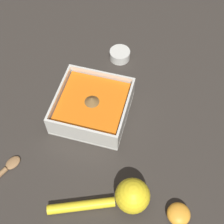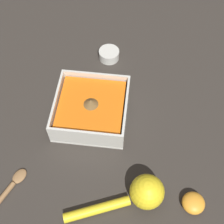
{
  "view_description": "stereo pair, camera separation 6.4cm",
  "coord_description": "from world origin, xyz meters",
  "px_view_note": "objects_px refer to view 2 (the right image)",
  "views": [
    {
      "loc": [
        -0.45,
        -0.14,
        0.71
      ],
      "look_at": [
        -0.04,
        -0.02,
        0.03
      ],
      "focal_mm": 50.0,
      "sensor_mm": 36.0,
      "label": 1
    },
    {
      "loc": [
        -0.47,
        -0.08,
        0.71
      ],
      "look_at": [
        -0.04,
        -0.02,
        0.03
      ],
      "focal_mm": 50.0,
      "sensor_mm": 36.0,
      "label": 2
    }
  ],
  "objects_px": {
    "lemon_squeezer": "(140,194)",
    "wooden_spoon": "(0,200)",
    "square_dish": "(91,109)",
    "spice_bowl": "(109,55)",
    "lemon_half": "(193,203)"
  },
  "relations": [
    {
      "from": "lemon_squeezer",
      "to": "wooden_spoon",
      "type": "height_order",
      "value": "lemon_squeezer"
    },
    {
      "from": "wooden_spoon",
      "to": "square_dish",
      "type": "bearing_deg",
      "value": -9.8
    },
    {
      "from": "spice_bowl",
      "to": "lemon_half",
      "type": "distance_m",
      "value": 0.49
    },
    {
      "from": "lemon_squeezer",
      "to": "spice_bowl",
      "type": "bearing_deg",
      "value": 83.81
    },
    {
      "from": "square_dish",
      "to": "wooden_spoon",
      "type": "bearing_deg",
      "value": 145.88
    },
    {
      "from": "lemon_squeezer",
      "to": "wooden_spoon",
      "type": "relative_size",
      "value": 1.14
    },
    {
      "from": "spice_bowl",
      "to": "wooden_spoon",
      "type": "distance_m",
      "value": 0.5
    },
    {
      "from": "spice_bowl",
      "to": "lemon_squeezer",
      "type": "xyz_separation_m",
      "value": [
        -0.42,
        -0.12,
        0.02
      ]
    },
    {
      "from": "lemon_squeezer",
      "to": "lemon_half",
      "type": "bearing_deg",
      "value": -21.96
    },
    {
      "from": "wooden_spoon",
      "to": "lemon_half",
      "type": "bearing_deg",
      "value": -60.06
    },
    {
      "from": "spice_bowl",
      "to": "lemon_half",
      "type": "bearing_deg",
      "value": -150.19
    },
    {
      "from": "spice_bowl",
      "to": "wooden_spoon",
      "type": "relative_size",
      "value": 0.32
    },
    {
      "from": "square_dish",
      "to": "lemon_half",
      "type": "height_order",
      "value": "square_dish"
    },
    {
      "from": "spice_bowl",
      "to": "wooden_spoon",
      "type": "xyz_separation_m",
      "value": [
        -0.47,
        0.19,
        -0.01
      ]
    },
    {
      "from": "square_dish",
      "to": "lemon_squeezer",
      "type": "relative_size",
      "value": 0.85
    }
  ]
}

